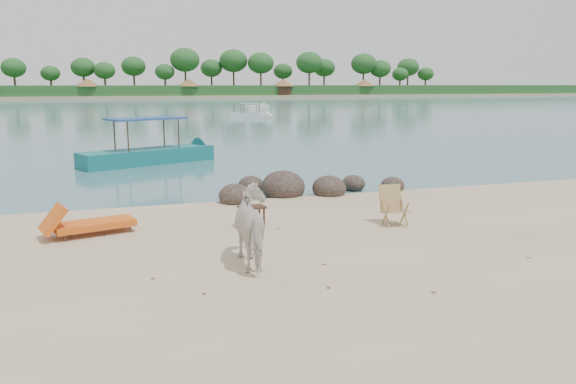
% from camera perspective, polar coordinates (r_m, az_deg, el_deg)
% --- Properties ---
extents(water, '(400.00, 400.00, 0.00)m').
position_cam_1_polar(water, '(100.30, -15.58, 8.55)').
color(water, '#36656C').
rests_on(water, ground).
extents(far_shore, '(420.00, 90.00, 1.40)m').
position_cam_1_polar(far_shore, '(180.24, -16.59, 9.38)').
color(far_shore, tan).
rests_on(far_shore, ground).
extents(far_scenery, '(420.00, 18.00, 9.50)m').
position_cam_1_polar(far_scenery, '(146.91, -16.36, 10.37)').
color(far_scenery, '#1E4C1E').
rests_on(far_scenery, ground).
extents(boulders, '(6.27, 2.74, 1.02)m').
position_cam_1_polar(boulders, '(17.81, 0.77, 0.34)').
color(boulders, black).
rests_on(boulders, ground).
extents(cow, '(0.81, 1.77, 1.50)m').
position_cam_1_polar(cow, '(10.80, -3.21, -3.66)').
color(cow, silver).
rests_on(cow, ground).
extents(side_table, '(0.67, 0.48, 0.50)m').
position_cam_1_polar(side_table, '(13.74, -3.66, -2.62)').
color(side_table, '#2F1F13').
rests_on(side_table, ground).
extents(lounge_chair, '(2.36, 1.35, 0.67)m').
position_cam_1_polar(lounge_chair, '(13.78, -19.07, -2.81)').
color(lounge_chair, '#C94F17').
rests_on(lounge_chair, ground).
extents(deck_chair, '(0.67, 0.73, 0.97)m').
position_cam_1_polar(deck_chair, '(14.06, 10.88, -1.52)').
color(deck_chair, tan).
rests_on(deck_chair, ground).
extents(boat_near, '(6.84, 4.17, 3.31)m').
position_cam_1_polar(boat_near, '(25.73, -14.18, 6.56)').
color(boat_near, '#126568').
rests_on(boat_near, water).
extents(boat_mid, '(4.77, 3.40, 2.39)m').
position_cam_1_polar(boat_mid, '(59.69, -3.87, 8.73)').
color(boat_mid, silver).
rests_on(boat_mid, water).
extents(boat_far, '(5.36, 5.33, 0.72)m').
position_cam_1_polar(boat_far, '(78.58, -3.36, 8.64)').
color(boat_far, silver).
rests_on(boat_far, water).
extents(dead_leaves, '(8.76, 6.87, 0.00)m').
position_cam_1_polar(dead_leaves, '(11.32, 1.54, -6.87)').
color(dead_leaves, brown).
rests_on(dead_leaves, ground).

